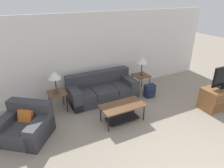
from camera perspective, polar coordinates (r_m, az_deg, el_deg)
The scene contains 11 objects.
wall_back at distance 6.54m, azimuth -4.98°, elevation 8.46°, with size 8.89×0.06×2.60m.
couch at distance 6.35m, azimuth -2.87°, elevation -1.74°, with size 2.15×0.99×0.82m.
armchair at distance 5.15m, azimuth -23.46°, elevation -11.01°, with size 1.41×1.39×0.80m.
coffee_table at distance 5.23m, azimuth 3.01°, elevation -7.23°, with size 1.15×0.59×0.48m.
side_table_left at distance 5.80m, azimuth -15.43°, elevation -2.89°, with size 0.49×0.52×0.58m.
side_table_right at distance 6.83m, azimuth 8.33°, elevation 2.07°, with size 0.49×0.52×0.58m.
table_lamp_left at distance 5.57m, azimuth -16.10°, elevation 2.42°, with size 0.35×0.35×0.64m.
table_lamp_right at distance 6.63m, azimuth 8.64°, elevation 6.70°, with size 0.35×0.35×0.64m.
tv_console at distance 6.70m, azimuth 28.45°, elevation -3.20°, with size 1.23×0.54×0.64m.
backpack at distance 6.61m, azimuth 10.71°, elevation -1.93°, with size 0.34×0.29×0.42m.
picture_frame at distance 5.67m, azimuth -15.77°, elevation -2.15°, with size 0.10×0.04×0.13m.
Camera 1 is at (-2.34, -1.11, 3.12)m, focal length 32.00 mm.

